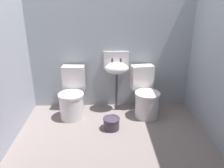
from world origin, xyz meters
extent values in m
cube|color=gray|center=(0.00, 0.00, -0.04)|extent=(3.10, 2.42, 0.08)
cube|color=#A1ABB3|center=(0.00, 1.06, 1.16)|extent=(3.10, 0.10, 2.32)
cube|color=#9EA8B3|center=(1.40, 0.10, 1.16)|extent=(0.10, 2.22, 2.32)
cylinder|color=white|center=(-0.63, 0.57, 0.19)|extent=(0.40, 0.40, 0.38)
cylinder|color=silver|center=(-0.63, 0.57, 0.40)|extent=(0.42, 0.42, 0.04)
cube|color=white|center=(-0.62, 0.87, 0.58)|extent=(0.37, 0.20, 0.40)
cylinder|color=white|center=(0.57, 0.57, 0.19)|extent=(0.44, 0.44, 0.38)
cylinder|color=white|center=(0.57, 0.57, 0.40)|extent=(0.46, 0.46, 0.04)
cube|color=white|center=(0.52, 0.87, 0.58)|extent=(0.39, 0.24, 0.40)
cylinder|color=#3E3745|center=(0.09, 0.82, 0.33)|extent=(0.04, 0.04, 0.66)
ellipsoid|color=white|center=(0.09, 0.82, 0.75)|extent=(0.40, 0.32, 0.18)
cube|color=white|center=(0.09, 0.99, 0.85)|extent=(0.42, 0.04, 0.28)
cylinder|color=#3E3745|center=(0.02, 0.88, 0.87)|extent=(0.04, 0.04, 0.06)
cylinder|color=#3E3745|center=(0.16, 0.88, 0.87)|extent=(0.04, 0.04, 0.06)
cylinder|color=#3E3745|center=(-0.01, 0.21, 0.09)|extent=(0.23, 0.23, 0.17)
torus|color=#43314B|center=(-0.01, 0.21, 0.17)|extent=(0.25, 0.25, 0.02)
camera|label=1|loc=(-0.10, -2.64, 1.83)|focal=35.85mm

